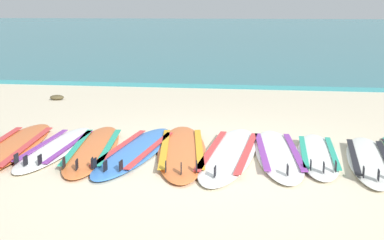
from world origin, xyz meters
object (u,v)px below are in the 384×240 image
object	(u,v)px
surfboard_1	(11,147)
surfboard_7	(278,153)
surfboard_9	(369,160)
surfboard_6	(229,153)
surfboard_4	(136,150)
surfboard_8	(318,154)
surfboard_3	(93,149)
surfboard_5	(182,150)
surfboard_2	(56,148)

from	to	relation	value
surfboard_1	surfboard_7	world-z (taller)	same
surfboard_7	surfboard_9	distance (m)	1.08
surfboard_6	surfboard_4	bearing A→B (deg)	-177.92
surfboard_8	surfboard_4	bearing A→B (deg)	-176.82
surfboard_4	surfboard_8	world-z (taller)	same
surfboard_7	surfboard_3	bearing A→B (deg)	-177.31
surfboard_4	surfboard_6	distance (m)	1.19
surfboard_7	surfboard_6	bearing A→B (deg)	-173.46
surfboard_5	surfboard_4	bearing A→B (deg)	-171.73
surfboard_2	surfboard_8	size ratio (longest dim) A/B	1.08
surfboard_6	surfboard_8	size ratio (longest dim) A/B	1.29
surfboard_1	surfboard_4	size ratio (longest dim) A/B	1.09
surfboard_5	surfboard_6	world-z (taller)	same
surfboard_2	surfboard_3	xyz separation A→B (m)	(0.49, 0.02, -0.00)
surfboard_2	surfboard_4	xyz separation A→B (m)	(1.06, 0.01, -0.00)
surfboard_4	surfboard_8	distance (m)	2.29
surfboard_1	surfboard_4	distance (m)	1.65
surfboard_7	surfboard_8	distance (m)	0.49
surfboard_1	surfboard_5	bearing A→B (deg)	4.27
surfboard_1	surfboard_7	distance (m)	3.46
surfboard_6	surfboard_1	bearing A→B (deg)	-177.48
surfboard_3	surfboard_6	bearing A→B (deg)	1.35
surfboard_4	surfboard_6	bearing A→B (deg)	2.08
surfboard_8	surfboard_9	world-z (taller)	same
surfboard_7	surfboard_8	xyz separation A→B (m)	(0.49, 0.01, 0.00)
surfboard_3	surfboard_9	bearing A→B (deg)	-0.09
surfboard_1	surfboard_7	size ratio (longest dim) A/B	1.14
surfboard_1	surfboard_3	bearing A→B (deg)	4.40
surfboard_4	surfboard_7	size ratio (longest dim) A/B	1.05
surfboard_4	surfboard_7	distance (m)	1.80
surfboard_3	surfboard_6	world-z (taller)	same
surfboard_6	surfboard_8	distance (m)	1.10
surfboard_3	surfboard_4	world-z (taller)	same
surfboard_3	surfboard_8	world-z (taller)	same
surfboard_4	surfboard_9	distance (m)	2.88
surfboard_4	surfboard_7	bearing A→B (deg)	3.59
surfboard_2	surfboard_8	world-z (taller)	same
surfboard_8	surfboard_9	xyz separation A→B (m)	(0.59, -0.13, -0.00)
surfboard_1	surfboard_8	bearing A→B (deg)	3.04
surfboard_3	surfboard_4	xyz separation A→B (m)	(0.56, -0.00, -0.00)
surfboard_2	surfboard_7	size ratio (longest dim) A/B	0.93
surfboard_2	surfboard_5	bearing A→B (deg)	3.45
surfboard_4	surfboard_3	bearing A→B (deg)	179.82
surfboard_1	surfboard_2	bearing A→B (deg)	6.53
surfboard_2	surfboard_5	distance (m)	1.64
surfboard_4	surfboard_7	world-z (taller)	same
surfboard_4	surfboard_5	size ratio (longest dim) A/B	0.94
surfboard_1	surfboard_3	xyz separation A→B (m)	(1.09, 0.08, 0.00)
surfboard_5	surfboard_6	size ratio (longest dim) A/B	1.00
surfboard_9	surfboard_7	bearing A→B (deg)	173.82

